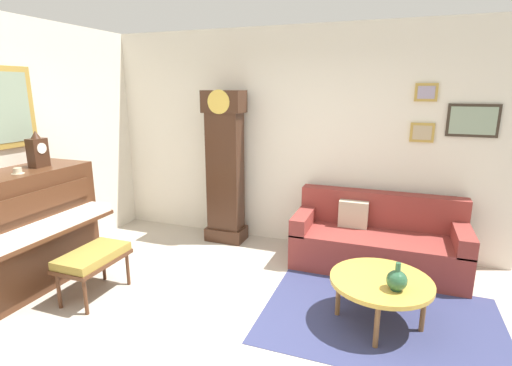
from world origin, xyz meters
TOP-DOWN VIEW (x-y plane):
  - ground_plane at (0.00, 0.00)m, footprint 6.40×6.00m
  - wall_back at (0.01, 2.40)m, footprint 5.30×0.13m
  - area_rug at (1.28, 0.81)m, footprint 2.10×1.50m
  - piano at (-2.23, 0.18)m, footprint 0.87×1.44m
  - piano_bench at (-1.44, 0.26)m, footprint 0.42×0.70m
  - grandfather_clock at (-0.83, 2.08)m, footprint 0.52×0.34m
  - couch at (1.16, 1.95)m, footprint 1.90×0.80m
  - coffee_table at (1.26, 0.76)m, footprint 0.88×0.88m
  - mantel_clock at (-2.23, 0.46)m, footprint 0.13×0.18m
  - teacup at (-2.13, 0.13)m, footprint 0.12×0.12m
  - green_jug at (1.38, 0.61)m, footprint 0.17×0.17m

SIDE VIEW (x-z plane):
  - ground_plane at x=0.00m, z-range -0.10..0.00m
  - area_rug at x=1.28m, z-range 0.00..0.01m
  - couch at x=1.16m, z-range -0.11..0.73m
  - coffee_table at x=1.26m, z-range 0.18..0.61m
  - piano_bench at x=-1.44m, z-range 0.17..0.65m
  - green_jug at x=1.38m, z-range 0.40..0.64m
  - piano at x=-2.23m, z-range 0.01..1.24m
  - grandfather_clock at x=-0.83m, z-range -0.05..1.98m
  - teacup at x=-2.13m, z-range 1.23..1.29m
  - wall_back at x=0.01m, z-range 0.00..2.80m
  - mantel_clock at x=-2.23m, z-range 1.22..1.60m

